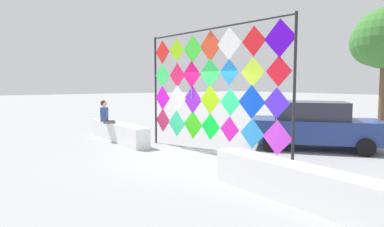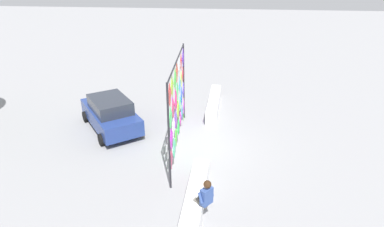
{
  "view_description": "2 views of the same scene",
  "coord_description": "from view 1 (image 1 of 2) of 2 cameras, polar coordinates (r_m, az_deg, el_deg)",
  "views": [
    {
      "loc": [
        7.65,
        -5.5,
        2.16
      ],
      "look_at": [
        -0.37,
        0.3,
        1.26
      ],
      "focal_mm": 31.43,
      "sensor_mm": 36.0,
      "label": 1
    },
    {
      "loc": [
        -11.08,
        -1.38,
        6.6
      ],
      "look_at": [
        0.49,
        0.23,
        1.29
      ],
      "focal_mm": 28.29,
      "sensor_mm": 36.0,
      "label": 2
    }
  ],
  "objects": [
    {
      "name": "ground",
      "position": [
        9.66,
        -0.14,
        -7.75
      ],
      "size": [
        120.0,
        120.0,
        0.0
      ],
      "primitive_type": "plane",
      "color": "gray"
    },
    {
      "name": "plaza_ledge_left",
      "position": [
        12.87,
        -12.49,
        -3.08
      ],
      "size": [
        4.1,
        0.54,
        0.68
      ],
      "primitive_type": "cube",
      "color": "white",
      "rests_on": "ground"
    },
    {
      "name": "plaza_ledge_right",
      "position": [
        6.44,
        18.24,
        -11.49
      ],
      "size": [
        4.1,
        0.54,
        0.68
      ],
      "primitive_type": "cube",
      "color": "white",
      "rests_on": "ground"
    },
    {
      "name": "kite_display_rack",
      "position": [
        9.92,
        2.98,
        5.32
      ],
      "size": [
        5.7,
        0.52,
        3.78
      ],
      "color": "#232328",
      "rests_on": "ground"
    },
    {
      "name": "seated_vendor",
      "position": [
        12.9,
        -14.19,
        -0.58
      ],
      "size": [
        0.7,
        0.74,
        1.53
      ],
      "color": "#666056",
      "rests_on": "ground"
    },
    {
      "name": "parked_car",
      "position": [
        11.75,
        19.9,
        -1.84
      ],
      "size": [
        4.19,
        3.88,
        1.56
      ],
      "color": "navy",
      "rests_on": "ground"
    },
    {
      "name": "tree_palm_like",
      "position": [
        18.93,
        29.77,
        10.81
      ],
      "size": [
        3.11,
        2.91,
        5.77
      ],
      "color": "brown",
      "rests_on": "ground"
    }
  ]
}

